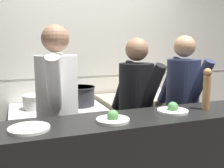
# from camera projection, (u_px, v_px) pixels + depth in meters

# --- Properties ---
(wall_back_tiled) EXTENTS (8.00, 0.06, 2.60)m
(wall_back_tiled) POSITION_uv_depth(u_px,v_px,m) (91.00, 65.00, 3.43)
(wall_back_tiled) COLOR silver
(wall_back_tiled) RESTS_ON ground_plane
(oven_range) EXTENTS (1.02, 0.71, 0.87)m
(oven_range) POSITION_uv_depth(u_px,v_px,m) (58.00, 143.00, 3.02)
(oven_range) COLOR #38383D
(oven_range) RESTS_ON ground_plane
(prep_counter) EXTENTS (1.11, 0.65, 0.91)m
(prep_counter) POSITION_uv_depth(u_px,v_px,m) (143.00, 131.00, 3.39)
(prep_counter) COLOR gray
(prep_counter) RESTS_ON ground_plane
(stock_pot) EXTENTS (0.29, 0.29, 0.15)m
(stock_pot) POSITION_uv_depth(u_px,v_px,m) (36.00, 101.00, 2.86)
(stock_pot) COLOR beige
(stock_pot) RESTS_ON oven_range
(sauce_pot) EXTENTS (0.36, 0.36, 0.22)m
(sauce_pot) POSITION_uv_depth(u_px,v_px,m) (80.00, 96.00, 3.00)
(sauce_pot) COLOR #2D2D33
(sauce_pot) RESTS_ON oven_range
(mixing_bowl_steel) EXTENTS (0.22, 0.22, 0.10)m
(mixing_bowl_steel) POSITION_uv_depth(u_px,v_px,m) (160.00, 92.00, 3.34)
(mixing_bowl_steel) COLOR #B7BABF
(mixing_bowl_steel) RESTS_ON prep_counter
(chefs_knife) EXTENTS (0.33, 0.11, 0.02)m
(chefs_knife) POSITION_uv_depth(u_px,v_px,m) (154.00, 97.00, 3.20)
(chefs_knife) COLOR #B7BABF
(chefs_knife) RESTS_ON prep_counter
(plated_dish_main) EXTENTS (0.26, 0.26, 0.02)m
(plated_dish_main) POSITION_uv_depth(u_px,v_px,m) (29.00, 128.00, 1.61)
(plated_dish_main) COLOR white
(plated_dish_main) RESTS_ON pass_counter
(plated_dish_appetiser) EXTENTS (0.23, 0.23, 0.08)m
(plated_dish_appetiser) POSITION_uv_depth(u_px,v_px,m) (113.00, 118.00, 1.79)
(plated_dish_appetiser) COLOR white
(plated_dish_appetiser) RESTS_ON pass_counter
(plated_dish_dessert) EXTENTS (0.24, 0.24, 0.08)m
(plated_dish_dessert) POSITION_uv_depth(u_px,v_px,m) (173.00, 110.00, 2.03)
(plated_dish_dessert) COLOR white
(plated_dish_dessert) RESTS_ON pass_counter
(pepper_mill) EXTENTS (0.07, 0.07, 0.33)m
(pepper_mill) POSITION_uv_depth(u_px,v_px,m) (207.00, 88.00, 2.09)
(pepper_mill) COLOR #AD7A47
(pepper_mill) RESTS_ON pass_counter
(chef_head_cook) EXTENTS (0.42, 0.76, 1.73)m
(chef_head_cook) POSITION_uv_depth(u_px,v_px,m) (58.00, 116.00, 2.24)
(chef_head_cook) COLOR black
(chef_head_cook) RESTS_ON ground_plane
(chef_sous) EXTENTS (0.41, 0.71, 1.63)m
(chef_sous) POSITION_uv_depth(u_px,v_px,m) (136.00, 114.00, 2.52)
(chef_sous) COLOR black
(chef_sous) RESTS_ON ground_plane
(chef_line) EXTENTS (0.40, 0.72, 1.66)m
(chef_line) POSITION_uv_depth(u_px,v_px,m) (182.00, 106.00, 2.74)
(chef_line) COLOR black
(chef_line) RESTS_ON ground_plane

